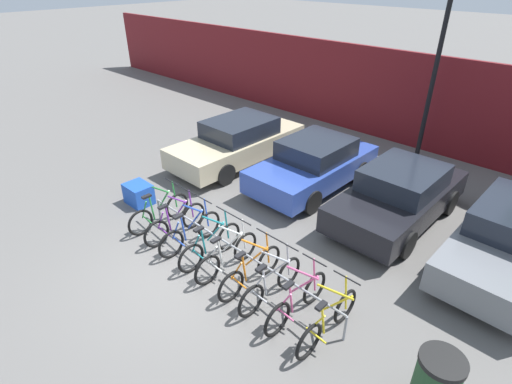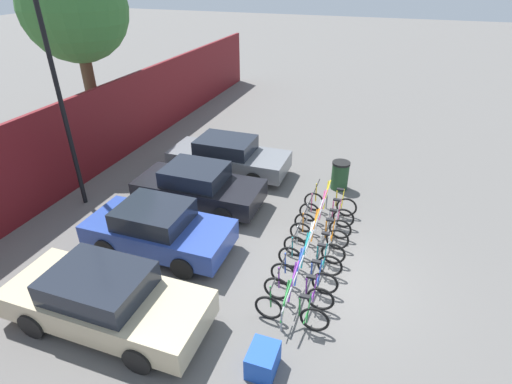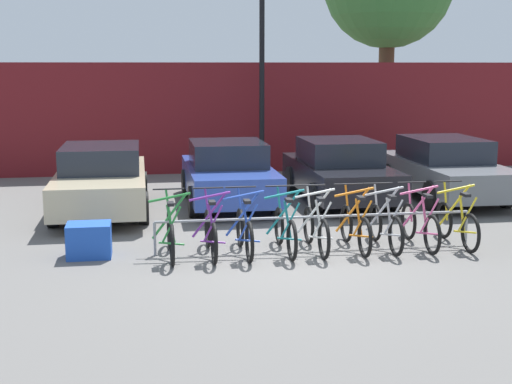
{
  "view_description": "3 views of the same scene",
  "coord_description": "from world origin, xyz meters",
  "px_view_note": "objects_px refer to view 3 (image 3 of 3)",
  "views": [
    {
      "loc": [
        5.49,
        -3.71,
        5.54
      ],
      "look_at": [
        -0.14,
        2.16,
        0.91
      ],
      "focal_mm": 28.0,
      "sensor_mm": 36.0,
      "label": 1
    },
    {
      "loc": [
        -8.02,
        -0.82,
        7.05
      ],
      "look_at": [
        1.9,
        2.64,
        1.04
      ],
      "focal_mm": 28.0,
      "sensor_mm": 36.0,
      "label": 2
    },
    {
      "loc": [
        -2.22,
        -10.7,
        3.07
      ],
      "look_at": [
        -0.18,
        1.89,
        0.78
      ],
      "focal_mm": 50.0,
      "sensor_mm": 36.0,
      "label": 3
    }
  ],
  "objects_px": {
    "bicycle_green": "(171,234)",
    "lamp_post": "(262,41)",
    "car_grey": "(445,168)",
    "car_blue": "(228,174)",
    "bicycle_teal": "(285,230)",
    "bicycle_orange": "(355,227)",
    "bicycle_white": "(316,229)",
    "bicycle_yellow": "(457,223)",
    "bicycle_pink": "(420,225)",
    "bike_rack": "(316,219)",
    "bicycle_purple": "(211,233)",
    "car_beige": "(101,179)",
    "cargo_crate": "(89,240)",
    "bicycle_silver": "(385,226)",
    "bicycle_blue": "(245,231)",
    "car_black": "(339,171)"
  },
  "relations": [
    {
      "from": "bicycle_white",
      "to": "car_black",
      "type": "distance_m",
      "value": 4.52
    },
    {
      "from": "bicycle_white",
      "to": "bicycle_yellow",
      "type": "xyz_separation_m",
      "value": [
        2.48,
        0.0,
        0.0
      ]
    },
    {
      "from": "bicycle_green",
      "to": "bicycle_blue",
      "type": "relative_size",
      "value": 1.0
    },
    {
      "from": "bicycle_pink",
      "to": "bicycle_yellow",
      "type": "relative_size",
      "value": 1.0
    },
    {
      "from": "bicycle_blue",
      "to": "bicycle_teal",
      "type": "bearing_deg",
      "value": -2.9
    },
    {
      "from": "bicycle_purple",
      "to": "bicycle_silver",
      "type": "height_order",
      "value": "same"
    },
    {
      "from": "bicycle_blue",
      "to": "bicycle_white",
      "type": "relative_size",
      "value": 1.0
    },
    {
      "from": "bicycle_pink",
      "to": "bicycle_teal",
      "type": "bearing_deg",
      "value": 176.23
    },
    {
      "from": "lamp_post",
      "to": "bicycle_yellow",
      "type": "bearing_deg",
      "value": -75.65
    },
    {
      "from": "bicycle_teal",
      "to": "car_beige",
      "type": "distance_m",
      "value": 5.0
    },
    {
      "from": "bicycle_white",
      "to": "car_blue",
      "type": "bearing_deg",
      "value": 99.3
    },
    {
      "from": "bike_rack",
      "to": "bicycle_purple",
      "type": "xyz_separation_m",
      "value": [
        -1.79,
        -0.15,
        -0.13
      ]
    },
    {
      "from": "bicycle_green",
      "to": "car_beige",
      "type": "relative_size",
      "value": 0.38
    },
    {
      "from": "bicycle_white",
      "to": "car_beige",
      "type": "bearing_deg",
      "value": 130.04
    },
    {
      "from": "bicycle_orange",
      "to": "lamp_post",
      "type": "relative_size",
      "value": 0.26
    },
    {
      "from": "car_beige",
      "to": "bicycle_orange",
      "type": "bearing_deg",
      "value": -41.67
    },
    {
      "from": "bicycle_teal",
      "to": "lamp_post",
      "type": "bearing_deg",
      "value": 86.35
    },
    {
      "from": "bike_rack",
      "to": "bicycle_pink",
      "type": "xyz_separation_m",
      "value": [
        1.78,
        -0.15,
        -0.13
      ]
    },
    {
      "from": "car_black",
      "to": "car_grey",
      "type": "distance_m",
      "value": 2.52
    },
    {
      "from": "bicycle_teal",
      "to": "bicycle_blue",
      "type": "bearing_deg",
      "value": -176.75
    },
    {
      "from": "bicycle_green",
      "to": "car_grey",
      "type": "height_order",
      "value": "car_grey"
    },
    {
      "from": "bicycle_blue",
      "to": "car_grey",
      "type": "bearing_deg",
      "value": 35.52
    },
    {
      "from": "bicycle_purple",
      "to": "car_beige",
      "type": "distance_m",
      "value": 4.33
    },
    {
      "from": "bicycle_purple",
      "to": "bicycle_silver",
      "type": "distance_m",
      "value": 2.96
    },
    {
      "from": "bicycle_green",
      "to": "bicycle_purple",
      "type": "relative_size",
      "value": 1.0
    },
    {
      "from": "bicycle_orange",
      "to": "car_blue",
      "type": "height_order",
      "value": "car_blue"
    },
    {
      "from": "car_beige",
      "to": "bicycle_pink",
      "type": "bearing_deg",
      "value": -35.17
    },
    {
      "from": "car_beige",
      "to": "bicycle_yellow",
      "type": "bearing_deg",
      "value": -32.15
    },
    {
      "from": "bicycle_white",
      "to": "lamp_post",
      "type": "height_order",
      "value": "lamp_post"
    },
    {
      "from": "bicycle_white",
      "to": "bicycle_orange",
      "type": "xyz_separation_m",
      "value": [
        0.67,
        0.0,
        0.0
      ]
    },
    {
      "from": "bicycle_green",
      "to": "bicycle_teal",
      "type": "distance_m",
      "value": 1.88
    },
    {
      "from": "bicycle_white",
      "to": "car_grey",
      "type": "distance_m",
      "value": 5.89
    },
    {
      "from": "car_blue",
      "to": "bicycle_teal",
      "type": "bearing_deg",
      "value": -84.14
    },
    {
      "from": "bicycle_orange",
      "to": "cargo_crate",
      "type": "xyz_separation_m",
      "value": [
        -4.38,
        0.23,
        -0.1
      ]
    },
    {
      "from": "bicycle_green",
      "to": "lamp_post",
      "type": "relative_size",
      "value": 0.26
    },
    {
      "from": "car_grey",
      "to": "bicycle_yellow",
      "type": "bearing_deg",
      "value": -111.09
    },
    {
      "from": "bike_rack",
      "to": "bicycle_yellow",
      "type": "relative_size",
      "value": 3.18
    },
    {
      "from": "bike_rack",
      "to": "bicycle_silver",
      "type": "relative_size",
      "value": 3.18
    },
    {
      "from": "bicycle_pink",
      "to": "lamp_post",
      "type": "bearing_deg",
      "value": 96.01
    },
    {
      "from": "bicycle_yellow",
      "to": "bicycle_pink",
      "type": "bearing_deg",
      "value": 176.59
    },
    {
      "from": "car_blue",
      "to": "car_grey",
      "type": "height_order",
      "value": "same"
    },
    {
      "from": "bicycle_orange",
      "to": "bicycle_silver",
      "type": "relative_size",
      "value": 1.0
    },
    {
      "from": "bicycle_silver",
      "to": "bicycle_teal",
      "type": "bearing_deg",
      "value": 179.97
    },
    {
      "from": "bicycle_white",
      "to": "bicycle_silver",
      "type": "relative_size",
      "value": 1.0
    },
    {
      "from": "lamp_post",
      "to": "cargo_crate",
      "type": "distance_m",
      "value": 9.43
    },
    {
      "from": "car_beige",
      "to": "lamp_post",
      "type": "bearing_deg",
      "value": 44.9
    },
    {
      "from": "bicycle_white",
      "to": "bicycle_silver",
      "type": "height_order",
      "value": "same"
    },
    {
      "from": "bike_rack",
      "to": "bicycle_purple",
      "type": "distance_m",
      "value": 1.8
    },
    {
      "from": "bicycle_orange",
      "to": "bicycle_pink",
      "type": "xyz_separation_m",
      "value": [
        1.14,
        0.0,
        0.0
      ]
    },
    {
      "from": "bicycle_yellow",
      "to": "cargo_crate",
      "type": "bearing_deg",
      "value": 174.51
    }
  ]
}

